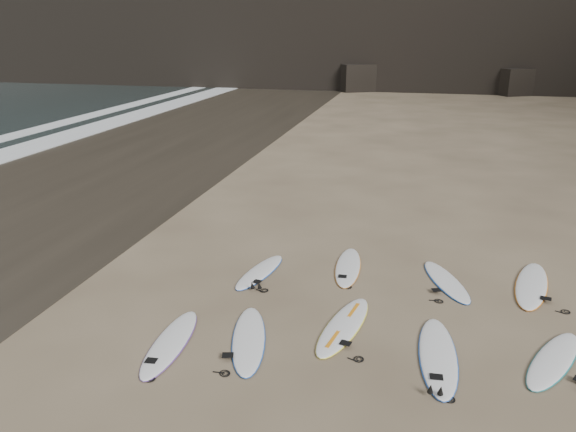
% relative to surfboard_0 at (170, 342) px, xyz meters
% --- Properties ---
extents(ground, '(240.00, 240.00, 0.00)m').
position_rel_surfboard_0_xyz_m(ground, '(3.82, 1.07, -0.05)').
color(ground, '#897559').
rests_on(ground, ground).
extents(wet_sand, '(12.00, 200.00, 0.01)m').
position_rel_surfboard_0_xyz_m(wet_sand, '(-9.18, 11.07, -0.04)').
color(wet_sand, '#383026').
rests_on(wet_sand, ground).
extents(surfboard_0, '(0.76, 2.55, 0.09)m').
position_rel_surfboard_0_xyz_m(surfboard_0, '(0.00, 0.00, 0.00)').
color(surfboard_0, white).
rests_on(surfboard_0, ground).
extents(surfboard_1, '(1.25, 2.62, 0.09)m').
position_rel_surfboard_0_xyz_m(surfboard_1, '(1.42, 0.47, 0.00)').
color(surfboard_1, white).
rests_on(surfboard_1, ground).
extents(surfboard_2, '(1.11, 2.67, 0.09)m').
position_rel_surfboard_0_xyz_m(surfboard_2, '(3.12, 1.40, 0.00)').
color(surfboard_2, white).
rests_on(surfboard_2, ground).
extents(surfboard_3, '(0.80, 2.78, 0.10)m').
position_rel_surfboard_0_xyz_m(surfboard_3, '(4.96, 0.74, 0.00)').
color(surfboard_3, white).
rests_on(surfboard_3, ground).
extents(surfboard_4, '(1.58, 2.40, 0.09)m').
position_rel_surfboard_0_xyz_m(surfboard_4, '(6.99, 1.08, -0.00)').
color(surfboard_4, white).
rests_on(surfboard_4, ground).
extents(surfboard_5, '(0.96, 2.32, 0.08)m').
position_rel_surfboard_0_xyz_m(surfboard_5, '(0.75, 3.55, -0.00)').
color(surfboard_5, white).
rests_on(surfboard_5, ground).
extents(surfboard_6, '(0.74, 2.50, 0.09)m').
position_rel_surfboard_0_xyz_m(surfboard_6, '(2.82, 4.35, -0.00)').
color(surfboard_6, white).
rests_on(surfboard_6, ground).
extents(surfboard_7, '(1.38, 2.43, 0.09)m').
position_rel_surfboard_0_xyz_m(surfboard_7, '(5.19, 4.05, -0.00)').
color(surfboard_7, white).
rests_on(surfboard_7, ground).
extents(surfboard_8, '(1.26, 2.87, 0.10)m').
position_rel_surfboard_0_xyz_m(surfboard_8, '(7.12, 4.30, 0.00)').
color(surfboard_8, white).
rests_on(surfboard_8, ground).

